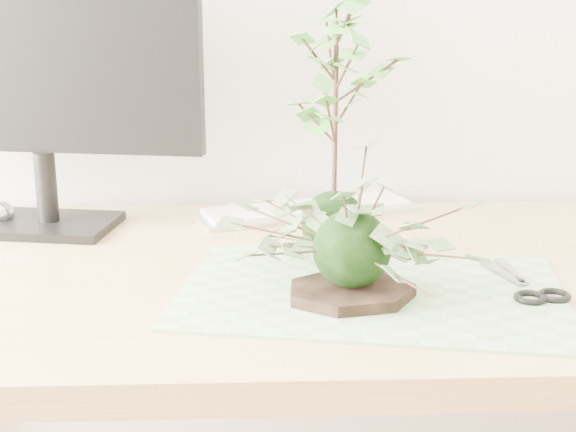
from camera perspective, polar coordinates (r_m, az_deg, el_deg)
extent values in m
cube|color=tan|center=(1.15, 2.99, -4.51)|extent=(1.60, 0.70, 0.04)
cube|color=gray|center=(1.05, 5.95, -5.35)|extent=(0.54, 0.41, 0.00)
cylinder|color=black|center=(1.02, 4.49, -5.39)|extent=(0.20, 0.20, 0.01)
sphere|color=black|center=(1.00, 4.56, -2.36)|extent=(0.10, 0.10, 0.10)
sphere|color=black|center=(1.18, 3.26, -0.53)|extent=(0.10, 0.10, 0.10)
cylinder|color=black|center=(1.15, 3.37, 6.16)|extent=(0.01, 0.01, 0.24)
cube|color=#BABABA|center=(1.41, 1.43, 0.34)|extent=(0.41, 0.23, 0.01)
cube|color=white|center=(1.41, 1.43, 0.63)|extent=(0.38, 0.20, 0.01)
cube|color=black|center=(1.38, -16.60, -0.60)|extent=(0.23, 0.19, 0.01)
cylinder|color=black|center=(1.36, -16.81, 2.00)|extent=(0.03, 0.03, 0.11)
cube|color=black|center=(1.34, -17.47, 11.47)|extent=(0.52, 0.12, 0.33)
sphere|color=silver|center=(1.41, -19.80, 0.15)|extent=(0.05, 0.05, 0.05)
cube|color=gray|center=(1.14, 15.30, -3.88)|extent=(0.04, 0.10, 0.00)
cube|color=gray|center=(1.15, 16.00, -3.86)|extent=(0.02, 0.10, 0.00)
torus|color=black|center=(1.05, 16.38, -5.53)|extent=(0.05, 0.05, 0.01)
torus|color=black|center=(1.06, 18.09, -5.45)|extent=(0.05, 0.05, 0.01)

